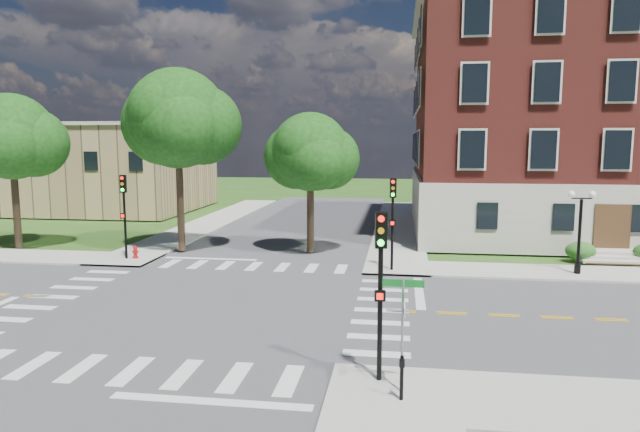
# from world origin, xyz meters

# --- Properties ---
(ground) EXTENTS (160.00, 160.00, 0.00)m
(ground) POSITION_xyz_m (0.00, 0.00, 0.00)
(ground) COLOR #274B15
(ground) RESTS_ON ground
(road_ew) EXTENTS (90.00, 12.00, 0.01)m
(road_ew) POSITION_xyz_m (0.00, 0.00, 0.01)
(road_ew) COLOR #3D3D3F
(road_ew) RESTS_ON ground
(road_ns) EXTENTS (12.00, 90.00, 0.01)m
(road_ns) POSITION_xyz_m (0.00, 0.00, 0.01)
(road_ns) COLOR #3D3D3F
(road_ns) RESTS_ON ground
(sidewalk_ne) EXTENTS (34.00, 34.00, 0.12)m
(sidewalk_ne) POSITION_xyz_m (15.38, 15.38, 0.06)
(sidewalk_ne) COLOR #9E9B93
(sidewalk_ne) RESTS_ON ground
(sidewalk_nw) EXTENTS (34.00, 34.00, 0.12)m
(sidewalk_nw) POSITION_xyz_m (-15.38, 15.38, 0.06)
(sidewalk_nw) COLOR #9E9B93
(sidewalk_nw) RESTS_ON ground
(crosswalk_east) EXTENTS (2.20, 10.20, 0.02)m
(crosswalk_east) POSITION_xyz_m (7.20, 0.00, 0.00)
(crosswalk_east) COLOR silver
(crosswalk_east) RESTS_ON ground
(stop_bar_east) EXTENTS (0.40, 5.50, 0.00)m
(stop_bar_east) POSITION_xyz_m (8.80, 3.00, 0.00)
(stop_bar_east) COLOR silver
(stop_bar_east) RESTS_ON ground
(main_building) EXTENTS (30.60, 22.40, 16.50)m
(main_building) POSITION_xyz_m (24.00, 21.99, 8.34)
(main_building) COLOR beige
(main_building) RESTS_ON ground
(secondary_building) EXTENTS (20.40, 15.40, 8.30)m
(secondary_building) POSITION_xyz_m (-22.00, 30.00, 4.28)
(secondary_building) COLOR olive
(secondary_building) RESTS_ON ground
(tree_b) EXTENTS (5.29, 5.29, 9.61)m
(tree_b) POSITION_xyz_m (-15.91, 9.84, 7.06)
(tree_b) COLOR black
(tree_b) RESTS_ON ground
(tree_c) EXTENTS (5.97, 5.97, 11.02)m
(tree_c) POSITION_xyz_m (-5.39, 10.45, 8.13)
(tree_c) COLOR black
(tree_c) RESTS_ON ground
(tree_d) EXTENTS (4.68, 4.68, 8.40)m
(tree_d) POSITION_xyz_m (2.52, 11.14, 6.15)
(tree_d) COLOR black
(tree_d) RESTS_ON ground
(traffic_signal_se) EXTENTS (0.35, 0.40, 4.80)m
(traffic_signal_se) POSITION_xyz_m (7.37, -7.03, 3.19)
(traffic_signal_se) COLOR black
(traffic_signal_se) RESTS_ON ground
(traffic_signal_ne) EXTENTS (0.36, 0.40, 4.80)m
(traffic_signal_ne) POSITION_xyz_m (7.49, 6.95, 3.19)
(traffic_signal_ne) COLOR black
(traffic_signal_ne) RESTS_ON ground
(traffic_signal_nw) EXTENTS (0.33, 0.36, 4.80)m
(traffic_signal_nw) POSITION_xyz_m (-7.64, 7.70, 3.19)
(traffic_signal_nw) COLOR black
(traffic_signal_nw) RESTS_ON ground
(twin_lamp_west) EXTENTS (1.36, 0.36, 4.23)m
(twin_lamp_west) POSITION_xyz_m (16.89, 7.47, 2.52)
(twin_lamp_west) COLOR black
(twin_lamp_west) RESTS_ON ground
(street_sign_pole) EXTENTS (1.10, 1.10, 3.10)m
(street_sign_pole) POSITION_xyz_m (8.00, -7.70, 2.31)
(street_sign_pole) COLOR gray
(street_sign_pole) RESTS_ON ground
(push_button_post) EXTENTS (0.14, 0.21, 1.20)m
(push_button_post) POSITION_xyz_m (7.99, -8.23, 0.80)
(push_button_post) COLOR black
(push_button_post) RESTS_ON ground
(fire_hydrant) EXTENTS (0.35, 0.35, 0.75)m
(fire_hydrant) POSITION_xyz_m (-7.17, 7.87, 0.46)
(fire_hydrant) COLOR #AC0D0F
(fire_hydrant) RESTS_ON ground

